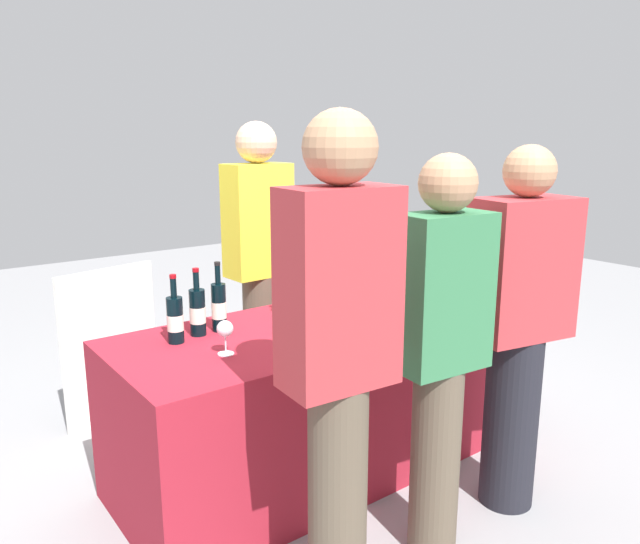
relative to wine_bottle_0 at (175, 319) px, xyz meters
name	(u,v)px	position (x,y,z in m)	size (l,w,h in m)	color
ground_plane	(320,464)	(0.67, -0.15, -0.86)	(12.00, 12.00, 0.00)	gray
tasting_table	(320,395)	(0.67, -0.15, -0.48)	(1.99, 0.82, 0.76)	maroon
wine_bottle_0	(175,319)	(0.00, 0.00, 0.00)	(0.07, 0.07, 0.30)	black
wine_bottle_1	(198,311)	(0.12, 0.04, 0.00)	(0.07, 0.07, 0.31)	black
wine_bottle_2	(219,306)	(0.23, 0.03, 0.01)	(0.07, 0.07, 0.32)	black
wine_bottle_3	(290,296)	(0.60, 0.00, 0.01)	(0.07, 0.07, 0.32)	black
wine_bottle_4	(319,294)	(0.73, -0.06, 0.01)	(0.07, 0.07, 0.32)	black
wine_bottle_5	(374,282)	(1.10, -0.06, 0.01)	(0.07, 0.07, 0.33)	black
wine_bottle_6	(417,274)	(1.41, -0.07, 0.01)	(0.08, 0.08, 0.32)	black
wine_glass_0	(225,330)	(0.10, -0.26, 0.00)	(0.07, 0.07, 0.14)	silver
wine_glass_1	(412,294)	(1.13, -0.31, 0.00)	(0.07, 0.07, 0.14)	silver
wine_glass_2	(435,290)	(1.30, -0.30, -0.01)	(0.07, 0.07, 0.14)	silver
ice_bucket	(408,287)	(1.22, -0.19, -0.01)	(0.22, 0.22, 0.20)	silver
server_pouring	(259,258)	(0.76, 0.55, 0.09)	(0.38, 0.23, 1.71)	brown
guest_0	(339,355)	(0.15, -0.95, 0.09)	(0.38, 0.23, 1.72)	brown
guest_1	(440,345)	(0.65, -0.93, 0.01)	(0.37, 0.23, 1.58)	brown
guest_2	(518,322)	(1.17, -0.90, -0.01)	(0.47, 0.32, 1.60)	black
menu_board	(111,345)	(0.02, 0.99, -0.41)	(0.59, 0.03, 0.90)	white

